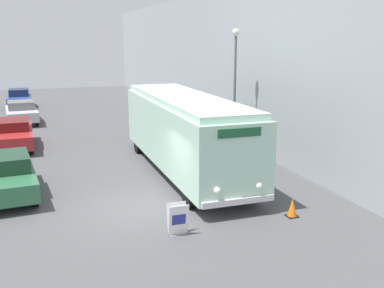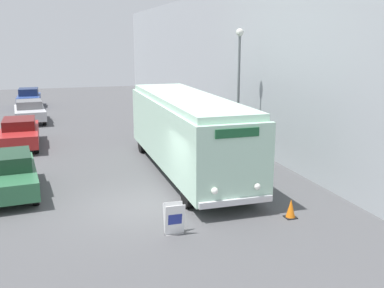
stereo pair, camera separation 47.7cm
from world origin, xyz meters
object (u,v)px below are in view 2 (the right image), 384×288
parked_car_distant (29,98)px  traffic_cone (291,209)px  sign_board (174,219)px  streetlamp (239,74)px  parked_car_mid (20,133)px  parked_car_near (10,174)px  parked_car_far (30,111)px  vintage_bus (187,130)px

parked_car_distant → traffic_cone: 29.00m
sign_board → streetlamp: streetlamp is taller
parked_car_mid → parked_car_distant: parked_car_distant is taller
traffic_cone → parked_car_mid: bearing=124.2°
parked_car_distant → traffic_cone: parked_car_distant is taller
parked_car_near → traffic_cone: bearing=-35.3°
parked_car_near → parked_car_far: size_ratio=1.02×
parked_car_distant → vintage_bus: bearing=-71.3°
parked_car_near → parked_car_distant: parked_car_distant is taller
parked_car_mid → vintage_bus: bearing=-45.9°
vintage_bus → parked_car_mid: (-7.06, 7.05, -1.07)m
parked_car_far → parked_car_distant: (-0.32, 7.33, 0.01)m
parked_car_distant → sign_board: bearing=-79.2°
traffic_cone → sign_board: bearing=-179.0°
streetlamp → parked_car_mid: streetlamp is taller
parked_car_distant → parked_car_near: bearing=-89.1°
streetlamp → parked_car_distant: streetlamp is taller
streetlamp → parked_car_distant: (-10.38, 19.66, -3.17)m
parked_car_near → sign_board: bearing=-51.9°
parked_car_distant → traffic_cone: size_ratio=6.54×
parked_car_near → vintage_bus: bearing=1.0°
sign_board → traffic_cone: 3.87m
sign_board → parked_car_mid: parked_car_mid is taller
parked_car_near → parked_car_mid: parked_car_near is taller
parked_car_near → parked_car_distant: size_ratio=1.13×
parked_car_mid → parked_car_far: size_ratio=1.07×
sign_board → parked_car_distant: (-4.99, 27.67, 0.33)m
sign_board → parked_car_near: size_ratio=0.20×
parked_car_far → vintage_bus: bearing=-68.9°
streetlamp → parked_car_mid: 11.85m
sign_board → parked_car_mid: bearing=110.7°
sign_board → parked_car_distant: size_ratio=0.23×
parked_car_near → parked_car_mid: size_ratio=0.96×
parked_car_distant → streetlamp: bearing=-61.7°
vintage_bus → parked_car_mid: vintage_bus is taller
parked_car_mid → traffic_cone: bearing=-56.7°
sign_board → parked_car_distant: 28.12m
parked_car_far → sign_board: bearing=-81.2°
sign_board → traffic_cone: (3.86, 0.07, -0.15)m
vintage_bus → traffic_cone: vintage_bus is taller
parked_car_far → parked_car_distant: 7.33m
parked_car_near → parked_car_distant: bearing=85.6°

